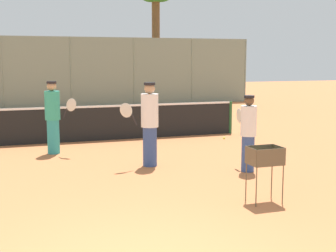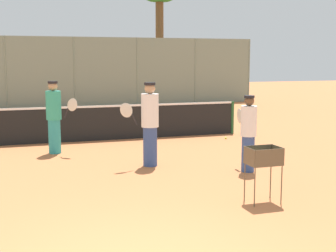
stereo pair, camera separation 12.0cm
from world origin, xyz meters
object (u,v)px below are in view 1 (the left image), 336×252
Objects in this scene: ball_cart at (264,160)px; parked_car at (20,90)px; player_white_outfit at (149,123)px; player_red_cap at (53,116)px; player_yellow_shirt at (248,132)px; tennis_net at (59,124)px.

parked_car is at bearing 99.10° from ball_cart.
player_red_cap is (-1.97, 2.17, -0.02)m from player_white_outfit.
player_red_cap is 5.13m from player_yellow_shirt.
player_white_outfit is 2.24m from player_yellow_shirt.
tennis_net is 5.94× the size of player_red_cap.
player_red_cap is at bearing -53.60° from player_white_outfit.
player_yellow_shirt is at bearing -54.00° from tennis_net.
tennis_net is at bearing -71.58° from player_white_outfit.
ball_cart is 0.23× the size of parked_car.
player_yellow_shirt is 20.36m from parked_car.
player_white_outfit is 1.98× the size of ball_cart.
parked_car is (-4.34, 19.89, -0.21)m from player_yellow_shirt.
tennis_net is 1.63m from player_red_cap.
tennis_net is 6.08m from player_yellow_shirt.
ball_cart is at bearing 163.15° from player_yellow_shirt.
ball_cart is at bearing -22.73° from player_red_cap.
player_red_cap is at bearing -100.82° from tennis_net.
player_red_cap is 16.53m from parked_car.
player_red_cap is 1.13× the size of player_yellow_shirt.
ball_cart is at bearing 102.24° from player_white_outfit.
player_white_outfit is at bearing 108.09° from ball_cart.
tennis_net is at bearing -87.06° from parked_car.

